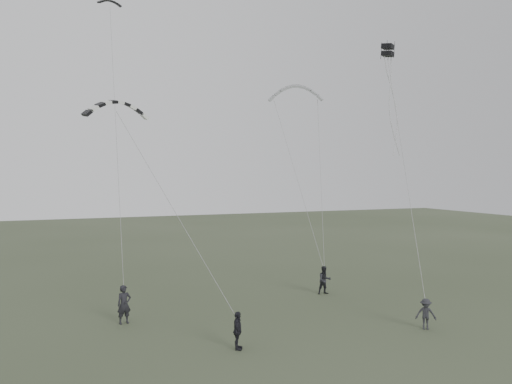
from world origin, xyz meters
name	(u,v)px	position (x,y,z in m)	size (l,w,h in m)	color
ground	(260,336)	(0.00, 0.00, 0.00)	(140.00, 140.00, 0.00)	#39432B
flyer_left	(124,304)	(-5.72, 4.42, 0.99)	(0.72, 0.47, 1.97)	black
flyer_right	(325,280)	(6.99, 6.08, 0.90)	(0.87, 0.68, 1.79)	black
flyer_center	(238,331)	(-1.63, -1.35, 0.83)	(0.98, 0.41, 1.67)	black
flyer_far	(426,314)	(7.96, -2.16, 0.76)	(0.98, 0.57, 1.52)	#252529
kite_dark_small	(110,1)	(-5.53, 11.61, 18.68)	(1.47, 0.44, 0.49)	black
kite_pale_large	(296,86)	(7.66, 11.65, 14.16)	(4.02, 0.90, 1.65)	#979A9C
kite_striped	(116,102)	(-6.12, 3.48, 11.17)	(3.09, 0.77, 1.21)	black
kite_box	(388,50)	(9.76, 3.49, 15.13)	(0.63, 0.63, 0.71)	black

